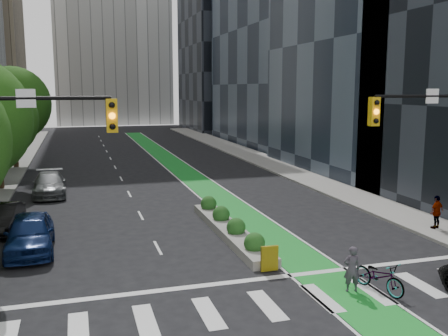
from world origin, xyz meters
TOP-DOWN VIEW (x-y plane):
  - ground at (0.00, 0.00)m, footprint 160.00×160.00m
  - sidewalk_right at (11.80, 25.00)m, footprint 3.60×90.00m
  - bike_lane_paint at (3.00, 30.00)m, footprint 2.20×70.00m
  - building_dark_end at (20.00, 68.00)m, footprint 14.00×18.00m
  - tree_far at (-11.00, 32.00)m, footprint 6.60×6.60m
  - median_planter at (1.20, 7.04)m, footprint 1.20×10.26m
  - bicycle at (4.20, -1.06)m, footprint 1.34×2.27m
  - cyclist at (3.26, -0.80)m, footprint 0.68×0.52m
  - parked_car_left_near at (-7.92, 7.06)m, footprint 2.08×4.97m
  - parked_car_left_mid at (-9.50, 10.87)m, footprint 1.86×4.25m
  - parked_car_left_far at (-7.63, 19.18)m, footprint 2.25×5.20m
  - pedestrian_far at (11.27, 4.62)m, footprint 1.06×0.68m

SIDE VIEW (x-z plane):
  - ground at x=0.00m, z-range 0.00..0.00m
  - bike_lane_paint at x=3.00m, z-range 0.00..0.01m
  - sidewalk_right at x=11.80m, z-range 0.00..0.15m
  - median_planter at x=1.20m, z-range -0.18..0.92m
  - bicycle at x=4.20m, z-range 0.00..1.13m
  - parked_car_left_mid at x=-9.50m, z-range 0.00..1.36m
  - parked_car_left_far at x=-7.63m, z-range 0.00..1.49m
  - cyclist at x=3.26m, z-range 0.00..1.66m
  - parked_car_left_near at x=-7.92m, z-range 0.00..1.68m
  - pedestrian_far at x=11.27m, z-range 0.15..1.83m
  - tree_far at x=-11.00m, z-range 1.19..10.20m
  - building_dark_end at x=20.00m, z-range 0.00..28.00m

